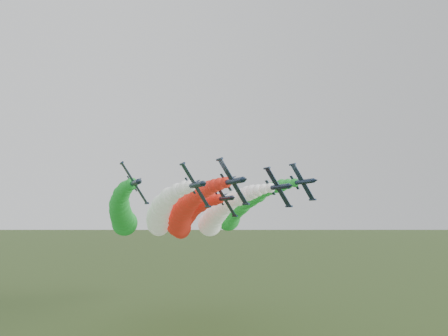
{
  "coord_description": "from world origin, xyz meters",
  "views": [
    {
      "loc": [
        -34.76,
        -84.22,
        39.19
      ],
      "look_at": [
        1.48,
        6.37,
        49.18
      ],
      "focal_mm": 35.0,
      "sensor_mm": 36.0,
      "label": 1
    }
  ],
  "objects": [
    {
      "name": "jet_inner_right",
      "position": [
        20.17,
        59.64,
        38.3
      ],
      "size": [
        17.53,
        83.95,
        19.69
      ],
      "rotation": [
        0.0,
        1.0,
        0.0
      ],
      "color": "#111F34",
      "rests_on": "ground"
    },
    {
      "name": "jet_trail",
      "position": [
        11.88,
        70.78,
        36.49
      ],
      "size": [
        16.81,
        83.23,
        18.97
      ],
      "rotation": [
        0.0,
        1.0,
        0.0
      ],
      "color": "#111F34",
      "rests_on": "ground"
    },
    {
      "name": "jet_outer_left",
      "position": [
        -11.63,
        66.9,
        38.89
      ],
      "size": [
        17.73,
        84.15,
        19.89
      ],
      "rotation": [
        0.0,
        1.0,
        0.0
      ],
      "color": "#111F34",
      "rests_on": "ground"
    },
    {
      "name": "jet_lead",
      "position": [
        4.67,
        49.61,
        38.7
      ],
      "size": [
        17.26,
        83.68,
        19.42
      ],
      "rotation": [
        0.0,
        1.0,
        0.0
      ],
      "color": "#111F34",
      "rests_on": "ground"
    },
    {
      "name": "jet_outer_right",
      "position": [
        30.08,
        64.88,
        40.07
      ],
      "size": [
        17.61,
        84.02,
        19.76
      ],
      "rotation": [
        0.0,
        1.0,
        0.0
      ],
      "color": "#111F34",
      "rests_on": "ground"
    },
    {
      "name": "jet_inner_left",
      "position": [
        -1.08,
        55.77,
        38.33
      ],
      "size": [
        16.7,
        83.12,
        18.85
      ],
      "rotation": [
        0.0,
        1.0,
        0.0
      ],
      "color": "#111F34",
      "rests_on": "ground"
    }
  ]
}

